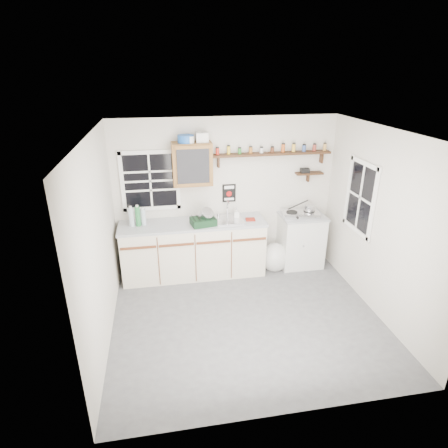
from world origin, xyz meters
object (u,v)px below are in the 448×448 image
object	(u,v)px
upper_cabinet	(192,164)
right_cabinet	(301,240)
hotplate	(300,214)
dish_rack	(204,219)
spice_shelf	(273,153)
main_cabinet	(194,249)

from	to	relation	value
upper_cabinet	right_cabinet	bearing A→B (deg)	-3.76
right_cabinet	hotplate	world-z (taller)	hotplate
dish_rack	spice_shelf	bearing A→B (deg)	5.56
main_cabinet	dish_rack	world-z (taller)	dish_rack
right_cabinet	spice_shelf	world-z (taller)	spice_shelf
upper_cabinet	hotplate	distance (m)	1.96
main_cabinet	spice_shelf	bearing A→B (deg)	9.15
main_cabinet	spice_shelf	xyz separation A→B (m)	(1.32, 0.21, 1.47)
right_cabinet	spice_shelf	xyz separation A→B (m)	(-0.51, 0.19, 1.48)
upper_cabinet	hotplate	xyz separation A→B (m)	(1.75, -0.14, -0.88)
upper_cabinet	main_cabinet	bearing A→B (deg)	-103.68
dish_rack	hotplate	size ratio (longest dim) A/B	0.66
main_cabinet	spice_shelf	world-z (taller)	spice_shelf
right_cabinet	dish_rack	distance (m)	1.76
hotplate	spice_shelf	bearing A→B (deg)	163.65
upper_cabinet	dish_rack	world-z (taller)	upper_cabinet
upper_cabinet	spice_shelf	xyz separation A→B (m)	(1.29, 0.07, 0.11)
hotplate	dish_rack	bearing A→B (deg)	-167.80
upper_cabinet	dish_rack	xyz separation A→B (m)	(0.13, -0.26, -0.82)
upper_cabinet	spice_shelf	bearing A→B (deg)	3.08
spice_shelf	dish_rack	size ratio (longest dim) A/B	4.59
main_cabinet	upper_cabinet	xyz separation A→B (m)	(0.03, 0.14, 1.36)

